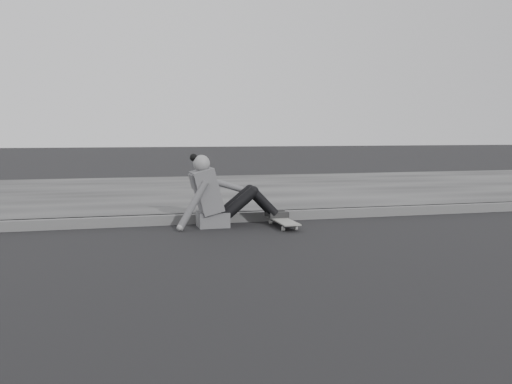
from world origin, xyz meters
TOP-DOWN VIEW (x-y plane):
  - ground at (0.00, 0.00)m, footprint 80.00×80.00m
  - curb at (0.00, 2.58)m, footprint 24.00×0.16m
  - sidewalk at (0.00, 5.60)m, footprint 24.00×6.00m
  - skateboard at (0.23, 2.04)m, footprint 0.20×0.78m
  - seated_woman at (-0.51, 2.29)m, footprint 1.38×0.46m

SIDE VIEW (x-z plane):
  - ground at x=0.00m, z-range 0.00..0.00m
  - curb at x=0.00m, z-range 0.00..0.12m
  - sidewalk at x=0.00m, z-range 0.00..0.12m
  - skateboard at x=0.23m, z-range 0.03..0.12m
  - seated_woman at x=-0.51m, z-range -0.08..0.80m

